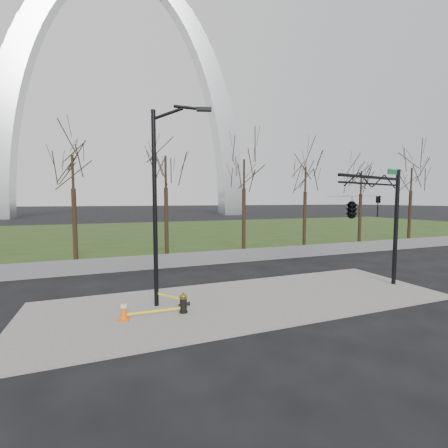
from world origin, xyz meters
name	(u,v)px	position (x,y,z in m)	size (l,w,h in m)	color
ground	(247,302)	(0.00, 0.00, 0.00)	(500.00, 500.00, 0.00)	black
sidewalk	(247,300)	(0.00, 0.00, 0.05)	(18.00, 6.00, 0.10)	slate
grass_strip	(152,233)	(0.00, 30.00, 0.03)	(120.00, 40.00, 0.06)	#1E3915
guardrail	(197,259)	(0.00, 8.00, 0.45)	(60.00, 0.30, 0.90)	#59595B
gateway_arch	(127,95)	(0.00, 75.00, 32.50)	(66.00, 6.00, 65.00)	silver
tree_row	(207,203)	(2.00, 12.00, 4.26)	(50.00, 4.00, 8.52)	black
fire_hydrant	(184,303)	(-2.98, -0.52, 0.46)	(0.49, 0.32, 0.79)	black
traffic_cone	(124,310)	(-5.18, -0.46, 0.47)	(0.47, 0.47, 0.74)	#F05F0C
street_light	(160,194)	(-3.63, 0.59, 4.69)	(2.32, 0.88, 8.21)	black
traffic_signal_mast	(362,207)	(5.05, -1.26, 4.15)	(4.97, 2.54, 6.00)	black
caution_tape	(161,305)	(-3.82, -0.27, 0.42)	(2.20, 1.17, 0.41)	yellow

